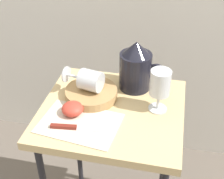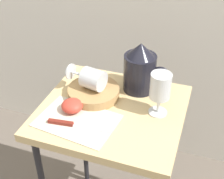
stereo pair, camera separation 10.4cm
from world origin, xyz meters
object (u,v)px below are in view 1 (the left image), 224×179
pitcher (136,70)px  wine_glass_tipped_near (90,80)px  wine_glass_upright (160,85)px  table (112,125)px  knife (73,128)px  apple_half_left (73,109)px  basket_tray (91,94)px

pitcher → wine_glass_tipped_near: size_ratio=1.26×
wine_glass_upright → wine_glass_tipped_near: (-0.25, 0.02, -0.03)m
table → wine_glass_tipped_near: 0.19m
table → wine_glass_tipped_near: (-0.09, 0.05, 0.15)m
wine_glass_tipped_near → knife: wine_glass_tipped_near is taller
wine_glass_upright → pitcher: bearing=129.8°
pitcher → apple_half_left: size_ratio=2.57×
basket_tray → knife: 0.18m
pitcher → wine_glass_tipped_near: (-0.15, -0.10, -0.00)m
table → pitcher: 0.22m
table → basket_tray: 0.14m
wine_glass_upright → knife: (-0.25, -0.16, -0.09)m
wine_glass_upright → knife: wine_glass_upright is taller
basket_tray → table: bearing=-27.7°
apple_half_left → wine_glass_tipped_near: bearing=74.0°
table → knife: size_ratio=3.33×
pitcher → wine_glass_tipped_near: 0.18m
basket_tray → knife: size_ratio=0.89×
wine_glass_upright → knife: size_ratio=0.74×
table → wine_glass_tipped_near: wine_glass_tipped_near is taller
table → pitcher: pitcher is taller
wine_glass_tipped_near → pitcher: bearing=33.4°
pitcher → knife: pitcher is taller
table → apple_half_left: (-0.12, -0.06, 0.10)m
table → basket_tray: (-0.09, 0.05, 0.10)m
basket_tray → wine_glass_tipped_near: 0.06m
wine_glass_upright → wine_glass_tipped_near: wine_glass_upright is taller
wine_glass_tipped_near → apple_half_left: wine_glass_tipped_near is taller
basket_tray → apple_half_left: 0.11m
wine_glass_tipped_near → apple_half_left: bearing=-106.0°
wine_glass_tipped_near → apple_half_left: (-0.03, -0.11, -0.05)m
basket_tray → apple_half_left: bearing=-108.7°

